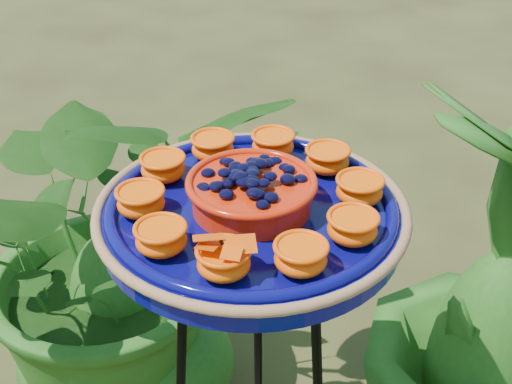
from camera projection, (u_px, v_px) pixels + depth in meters
feeder_dish at (252, 208)px, 1.13m from camera, size 0.59×0.59×0.11m
shrub_back_left at (113, 242)px, 1.87m from camera, size 1.23×1.21×1.03m
shrub_back_right at (499, 318)px, 1.59m from camera, size 0.83×0.83×1.07m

